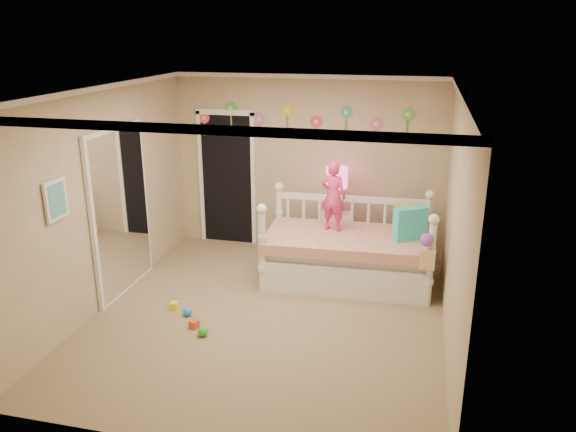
% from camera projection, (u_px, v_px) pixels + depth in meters
% --- Properties ---
extents(floor, '(4.00, 4.50, 0.01)m').
position_uv_depth(floor, '(268.00, 316.00, 6.61)').
color(floor, '#7F684C').
rests_on(floor, ground).
extents(ceiling, '(4.00, 4.50, 0.01)m').
position_uv_depth(ceiling, '(265.00, 90.00, 5.79)').
color(ceiling, white).
rests_on(ceiling, floor).
extents(back_wall, '(4.00, 0.01, 2.60)m').
position_uv_depth(back_wall, '(307.00, 165.00, 8.27)').
color(back_wall, tan).
rests_on(back_wall, floor).
extents(left_wall, '(0.01, 4.50, 2.60)m').
position_uv_depth(left_wall, '(103.00, 199.00, 6.63)').
color(left_wall, tan).
rests_on(left_wall, floor).
extents(right_wall, '(0.01, 4.50, 2.60)m').
position_uv_depth(right_wall, '(455.00, 224.00, 5.76)').
color(right_wall, tan).
rests_on(right_wall, floor).
extents(crown_molding, '(4.00, 4.50, 0.06)m').
position_uv_depth(crown_molding, '(265.00, 93.00, 5.80)').
color(crown_molding, white).
rests_on(crown_molding, ceiling).
extents(daybed, '(2.22, 1.26, 1.18)m').
position_uv_depth(daybed, '(348.00, 239.00, 7.35)').
color(daybed, white).
rests_on(daybed, floor).
extents(pillow_turquoise, '(0.44, 0.34, 0.42)m').
position_uv_depth(pillow_turquoise, '(410.00, 224.00, 7.09)').
color(pillow_turquoise, '#2AD3B3').
rests_on(pillow_turquoise, daybed).
extents(pillow_lime, '(0.39, 0.17, 0.36)m').
position_uv_depth(pillow_lime, '(408.00, 218.00, 7.38)').
color(pillow_lime, '#A6C63C').
rests_on(pillow_lime, daybed).
extents(child, '(0.38, 0.29, 0.93)m').
position_uv_depth(child, '(333.00, 196.00, 7.36)').
color(child, '#F23779').
rests_on(child, daybed).
extents(nightstand, '(0.44, 0.35, 0.69)m').
position_uv_depth(nightstand, '(335.00, 236.00, 8.15)').
color(nightstand, white).
rests_on(nightstand, floor).
extents(table_lamp, '(0.31, 0.31, 0.68)m').
position_uv_depth(table_lamp, '(337.00, 183.00, 7.90)').
color(table_lamp, '#D31C4D').
rests_on(table_lamp, nightstand).
extents(closet_doorway, '(0.90, 0.04, 2.07)m').
position_uv_depth(closet_doorway, '(227.00, 178.00, 8.62)').
color(closet_doorway, black).
rests_on(closet_doorway, back_wall).
extents(flower_decals, '(3.40, 0.02, 0.50)m').
position_uv_depth(flower_decals, '(301.00, 121.00, 8.08)').
color(flower_decals, '#B2668C').
rests_on(flower_decals, back_wall).
extents(mirror_closet, '(0.07, 1.30, 2.10)m').
position_uv_depth(mirror_closet, '(121.00, 211.00, 6.98)').
color(mirror_closet, white).
rests_on(mirror_closet, left_wall).
extents(wall_picture, '(0.05, 0.34, 0.42)m').
position_uv_depth(wall_picture, '(56.00, 200.00, 5.72)').
color(wall_picture, white).
rests_on(wall_picture, left_wall).
extents(hanging_bag, '(0.20, 0.16, 0.36)m').
position_uv_depth(hanging_bag, '(426.00, 253.00, 6.57)').
color(hanging_bag, beige).
rests_on(hanging_bag, daybed).
extents(toy_scatter, '(0.99, 1.41, 0.11)m').
position_uv_depth(toy_scatter, '(175.00, 329.00, 6.20)').
color(toy_scatter, '#996666').
rests_on(toy_scatter, floor).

